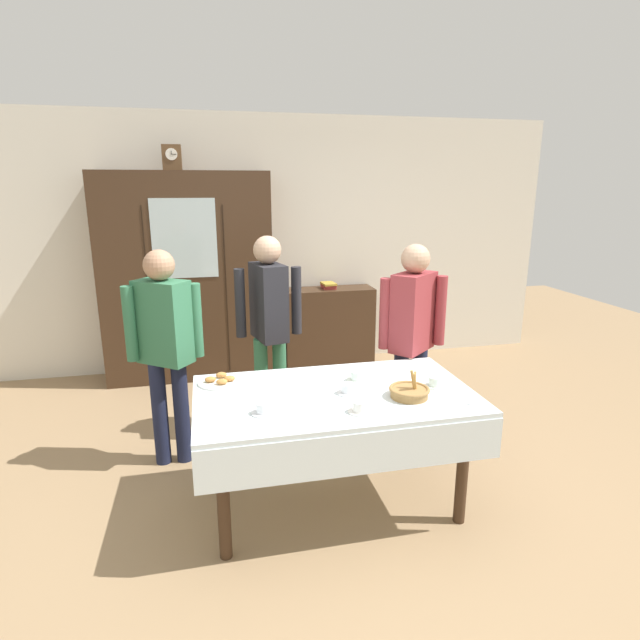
# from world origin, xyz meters

# --- Properties ---
(ground_plane) EXTENTS (12.00, 12.00, 0.00)m
(ground_plane) POSITION_xyz_m (0.00, 0.00, 0.00)
(ground_plane) COLOR #997A56
(ground_plane) RESTS_ON ground
(back_wall) EXTENTS (6.40, 0.10, 2.70)m
(back_wall) POSITION_xyz_m (0.00, 2.65, 1.35)
(back_wall) COLOR silver
(back_wall) RESTS_ON ground
(dining_table) EXTENTS (1.67, 0.97, 0.76)m
(dining_table) POSITION_xyz_m (0.00, -0.23, 0.66)
(dining_table) COLOR #3D2819
(dining_table) RESTS_ON ground
(wall_cabinet) EXTENTS (1.69, 0.46, 2.11)m
(wall_cabinet) POSITION_xyz_m (-0.90, 2.35, 1.06)
(wall_cabinet) COLOR #3D2819
(wall_cabinet) RESTS_ON ground
(mantel_clock) EXTENTS (0.18, 0.11, 0.24)m
(mantel_clock) POSITION_xyz_m (-0.97, 2.35, 2.23)
(mantel_clock) COLOR brown
(mantel_clock) RESTS_ON wall_cabinet
(bookshelf_low) EXTENTS (1.00, 0.35, 0.87)m
(bookshelf_low) POSITION_xyz_m (0.60, 2.41, 0.43)
(bookshelf_low) COLOR #3D2819
(bookshelf_low) RESTS_ON ground
(book_stack) EXTENTS (0.15, 0.21, 0.07)m
(book_stack) POSITION_xyz_m (0.60, 2.41, 0.90)
(book_stack) COLOR #99332D
(book_stack) RESTS_ON bookshelf_low
(tea_cup_near_right) EXTENTS (0.13, 0.13, 0.06)m
(tea_cup_near_right) POSITION_xyz_m (0.07, -0.50, 0.79)
(tea_cup_near_right) COLOR white
(tea_cup_near_right) RESTS_ON dining_table
(tea_cup_mid_left) EXTENTS (0.13, 0.13, 0.06)m
(tea_cup_mid_left) POSITION_xyz_m (0.63, -0.25, 0.79)
(tea_cup_mid_left) COLOR silver
(tea_cup_mid_left) RESTS_ON dining_table
(tea_cup_mid_right) EXTENTS (0.13, 0.13, 0.06)m
(tea_cup_mid_right) POSITION_xyz_m (0.07, -0.23, 0.79)
(tea_cup_mid_right) COLOR white
(tea_cup_mid_right) RESTS_ON dining_table
(tea_cup_far_right) EXTENTS (0.13, 0.13, 0.06)m
(tea_cup_far_right) POSITION_xyz_m (-0.45, -0.40, 0.79)
(tea_cup_far_right) COLOR white
(tea_cup_far_right) RESTS_ON dining_table
(tea_cup_back_edge) EXTENTS (0.13, 0.13, 0.06)m
(tea_cup_back_edge) POSITION_xyz_m (0.19, -0.04, 0.79)
(tea_cup_back_edge) COLOR silver
(tea_cup_back_edge) RESTS_ON dining_table
(bread_basket) EXTENTS (0.24, 0.24, 0.16)m
(bread_basket) POSITION_xyz_m (0.41, -0.36, 0.80)
(bread_basket) COLOR #9E7542
(bread_basket) RESTS_ON dining_table
(pastry_plate) EXTENTS (0.28, 0.28, 0.05)m
(pastry_plate) POSITION_xyz_m (-0.67, 0.11, 0.78)
(pastry_plate) COLOR white
(pastry_plate) RESTS_ON dining_table
(spoon_mid_right) EXTENTS (0.12, 0.02, 0.01)m
(spoon_mid_right) POSITION_xyz_m (0.47, -0.12, 0.77)
(spoon_mid_right) COLOR silver
(spoon_mid_right) RESTS_ON dining_table
(spoon_front_edge) EXTENTS (0.12, 0.02, 0.01)m
(spoon_front_edge) POSITION_xyz_m (0.68, -0.54, 0.77)
(spoon_front_edge) COLOR silver
(spoon_front_edge) RESTS_ON dining_table
(spoon_near_right) EXTENTS (0.12, 0.02, 0.01)m
(spoon_near_right) POSITION_xyz_m (-0.47, -0.12, 0.77)
(spoon_near_right) COLOR silver
(spoon_near_right) RESTS_ON dining_table
(person_behind_table_right) EXTENTS (0.52, 0.38, 1.56)m
(person_behind_table_right) POSITION_xyz_m (-1.02, 0.57, 0.94)
(person_behind_table_right) COLOR #191E38
(person_behind_table_right) RESTS_ON ground
(person_beside_shelf) EXTENTS (0.52, 0.40, 1.61)m
(person_beside_shelf) POSITION_xyz_m (-0.25, 0.90, 0.97)
(person_beside_shelf) COLOR #33704C
(person_beside_shelf) RESTS_ON ground
(person_near_right_end) EXTENTS (0.52, 0.38, 1.57)m
(person_near_right_end) POSITION_xyz_m (0.76, 0.44, 0.95)
(person_near_right_end) COLOR #191E38
(person_near_right_end) RESTS_ON ground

